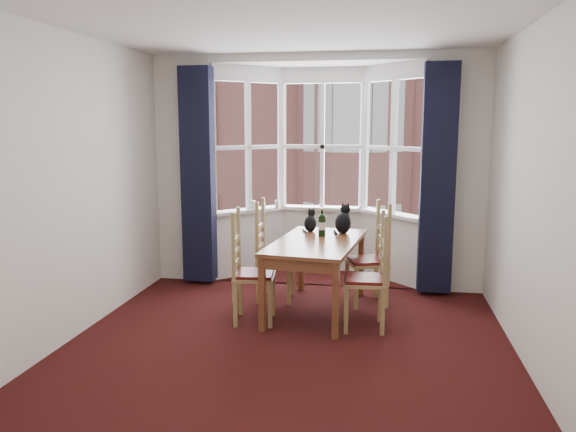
% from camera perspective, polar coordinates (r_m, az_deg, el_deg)
% --- Properties ---
extents(floor, '(4.50, 4.50, 0.00)m').
position_cam_1_polar(floor, '(4.96, -0.55, -14.08)').
color(floor, black).
rests_on(floor, ground).
extents(ceiling, '(4.50, 4.50, 0.00)m').
position_cam_1_polar(ceiling, '(4.63, -0.61, 19.65)').
color(ceiling, white).
rests_on(ceiling, floor).
extents(wall_left, '(0.00, 4.50, 4.50)m').
position_cam_1_polar(wall_left, '(5.32, -22.31, 2.47)').
color(wall_left, silver).
rests_on(wall_left, floor).
extents(wall_right, '(0.00, 4.50, 4.50)m').
position_cam_1_polar(wall_right, '(4.67, 24.35, 1.48)').
color(wall_right, silver).
rests_on(wall_right, floor).
extents(wall_near, '(4.00, 0.00, 4.00)m').
position_cam_1_polar(wall_near, '(2.44, -10.07, -4.29)').
color(wall_near, silver).
rests_on(wall_near, floor).
extents(wall_back_pier_left, '(0.70, 0.12, 2.80)m').
position_cam_1_polar(wall_back_pier_left, '(7.19, -10.40, 4.61)').
color(wall_back_pier_left, silver).
rests_on(wall_back_pier_left, floor).
extents(wall_back_pier_right, '(0.70, 0.12, 2.80)m').
position_cam_1_polar(wall_back_pier_right, '(6.81, 16.77, 4.11)').
color(wall_back_pier_right, silver).
rests_on(wall_back_pier_right, floor).
extents(bay_window, '(2.76, 0.94, 2.80)m').
position_cam_1_polar(bay_window, '(7.30, 3.29, 4.81)').
color(bay_window, white).
rests_on(bay_window, floor).
extents(curtain_left, '(0.38, 0.22, 2.60)m').
position_cam_1_polar(curtain_left, '(6.95, -9.11, 4.07)').
color(curtain_left, black).
rests_on(curtain_left, floor).
extents(curtain_right, '(0.38, 0.22, 2.60)m').
position_cam_1_polar(curtain_right, '(6.61, 14.96, 3.61)').
color(curtain_right, black).
rests_on(curtain_right, floor).
extents(dining_table, '(0.99, 1.61, 0.77)m').
position_cam_1_polar(dining_table, '(5.89, 2.92, -3.34)').
color(dining_table, brown).
rests_on(dining_table, floor).
extents(chair_left_near, '(0.45, 0.46, 0.92)m').
position_cam_1_polar(chair_left_near, '(5.66, -4.35, -6.07)').
color(chair_left_near, '#9E824C').
rests_on(chair_left_near, floor).
extents(chair_left_far, '(0.41, 0.43, 0.92)m').
position_cam_1_polar(chair_left_far, '(6.35, -2.04, -4.34)').
color(chair_left_far, '#9E824C').
rests_on(chair_left_far, floor).
extents(chair_right_near, '(0.43, 0.45, 0.92)m').
position_cam_1_polar(chair_right_near, '(5.51, 8.70, -6.56)').
color(chair_right_near, '#9E824C').
rests_on(chair_right_near, floor).
extents(chair_right_far, '(0.52, 0.53, 0.92)m').
position_cam_1_polar(chair_right_far, '(6.27, 8.81, -4.63)').
color(chair_right_far, '#9E824C').
rests_on(chair_right_far, floor).
extents(cat_left, '(0.15, 0.20, 0.27)m').
position_cam_1_polar(cat_left, '(6.36, 2.29, -0.65)').
color(cat_left, black).
rests_on(cat_left, dining_table).
extents(cat_right, '(0.23, 0.28, 0.34)m').
position_cam_1_polar(cat_right, '(6.28, 5.64, -0.55)').
color(cat_right, black).
rests_on(cat_right, dining_table).
extents(wine_bottle, '(0.08, 0.08, 0.30)m').
position_cam_1_polar(wine_bottle, '(6.08, 3.47, -0.83)').
color(wine_bottle, black).
rests_on(wine_bottle, dining_table).
extents(candle_tall, '(0.06, 0.06, 0.11)m').
position_cam_1_polar(candle_tall, '(7.35, -3.58, 1.13)').
color(candle_tall, white).
rests_on(candle_tall, bay_window).
extents(candle_short, '(0.06, 0.06, 0.10)m').
position_cam_1_polar(candle_short, '(7.35, -2.52, 1.08)').
color(candle_short, white).
rests_on(candle_short, bay_window).
extents(candle_extra, '(0.05, 0.05, 0.12)m').
position_cam_1_polar(candle_extra, '(7.33, -1.12, 1.15)').
color(candle_extra, white).
rests_on(candle_extra, bay_window).
extents(street, '(80.00, 80.00, 0.00)m').
position_cam_1_polar(street, '(37.59, 8.25, -3.06)').
color(street, '#333335').
rests_on(street, ground).
extents(tenement_building, '(18.40, 7.80, 15.20)m').
position_cam_1_polar(tenement_building, '(18.51, 7.25, 8.06)').
color(tenement_building, '#A05C52').
rests_on(tenement_building, street).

